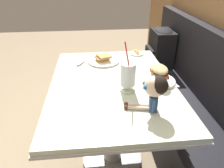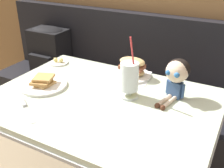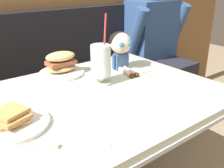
{
  "view_description": "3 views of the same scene",
  "coord_description": "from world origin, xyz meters",
  "px_view_note": "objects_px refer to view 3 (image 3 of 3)",
  "views": [
    {
      "loc": [
        1.17,
        0.06,
        1.41
      ],
      "look_at": [
        0.08,
        0.17,
        0.77
      ],
      "focal_mm": 33.04,
      "sensor_mm": 36.0,
      "label": 1
    },
    {
      "loc": [
        0.59,
        -0.79,
        1.39
      ],
      "look_at": [
        0.02,
        0.26,
        0.79
      ],
      "focal_mm": 42.63,
      "sensor_mm": 36.0,
      "label": 2
    },
    {
      "loc": [
        -0.54,
        -0.64,
        1.19
      ],
      "look_at": [
        0.1,
        0.17,
        0.77
      ],
      "focal_mm": 42.02,
      "sensor_mm": 36.0,
      "label": 3
    }
  ],
  "objects_px": {
    "milkshake_glass": "(101,63)",
    "diner_patron": "(155,38)",
    "toast_plate": "(11,122)",
    "butter_knife": "(56,147)",
    "sandwich_plate": "(61,66)",
    "seated_doll": "(121,45)"
  },
  "relations": [
    {
      "from": "butter_knife",
      "to": "milkshake_glass",
      "type": "bearing_deg",
      "value": 39.24
    },
    {
      "from": "toast_plate",
      "to": "diner_patron",
      "type": "relative_size",
      "value": 0.31
    },
    {
      "from": "milkshake_glass",
      "to": "sandwich_plate",
      "type": "height_order",
      "value": "milkshake_glass"
    },
    {
      "from": "milkshake_glass",
      "to": "butter_knife",
      "type": "bearing_deg",
      "value": -140.76
    },
    {
      "from": "milkshake_glass",
      "to": "diner_patron",
      "type": "relative_size",
      "value": 0.39
    },
    {
      "from": "toast_plate",
      "to": "diner_patron",
      "type": "bearing_deg",
      "value": 24.93
    },
    {
      "from": "sandwich_plate",
      "to": "milkshake_glass",
      "type": "bearing_deg",
      "value": -68.87
    },
    {
      "from": "toast_plate",
      "to": "butter_knife",
      "type": "bearing_deg",
      "value": -73.19
    },
    {
      "from": "seated_doll",
      "to": "diner_patron",
      "type": "distance_m",
      "value": 0.8
    },
    {
      "from": "sandwich_plate",
      "to": "seated_doll",
      "type": "xyz_separation_m",
      "value": [
        0.29,
        -0.12,
        0.08
      ]
    },
    {
      "from": "toast_plate",
      "to": "milkshake_glass",
      "type": "xyz_separation_m",
      "value": [
        0.45,
        0.12,
        0.08
      ]
    },
    {
      "from": "sandwich_plate",
      "to": "toast_plate",
      "type": "bearing_deg",
      "value": -137.01
    },
    {
      "from": "milkshake_glass",
      "to": "sandwich_plate",
      "type": "distance_m",
      "value": 0.24
    },
    {
      "from": "butter_knife",
      "to": "diner_patron",
      "type": "xyz_separation_m",
      "value": [
        1.27,
        0.82,
        -0.0
      ]
    },
    {
      "from": "milkshake_glass",
      "to": "seated_doll",
      "type": "xyz_separation_m",
      "value": [
        0.2,
        0.1,
        0.03
      ]
    },
    {
      "from": "diner_patron",
      "to": "toast_plate",
      "type": "bearing_deg",
      "value": -155.07
    },
    {
      "from": "toast_plate",
      "to": "seated_doll",
      "type": "bearing_deg",
      "value": 18.93
    },
    {
      "from": "sandwich_plate",
      "to": "butter_knife",
      "type": "bearing_deg",
      "value": -119.48
    },
    {
      "from": "toast_plate",
      "to": "sandwich_plate",
      "type": "relative_size",
      "value": 1.07
    },
    {
      "from": "toast_plate",
      "to": "sandwich_plate",
      "type": "height_order",
      "value": "sandwich_plate"
    },
    {
      "from": "seated_doll",
      "to": "diner_patron",
      "type": "xyz_separation_m",
      "value": [
        0.68,
        0.39,
        -0.13
      ]
    },
    {
      "from": "milkshake_glass",
      "to": "sandwich_plate",
      "type": "relative_size",
      "value": 1.35
    }
  ]
}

